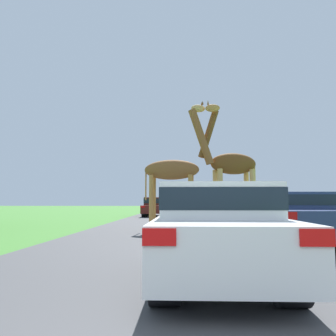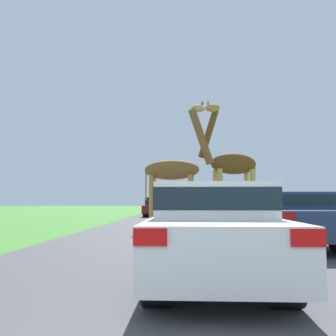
# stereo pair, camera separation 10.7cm
# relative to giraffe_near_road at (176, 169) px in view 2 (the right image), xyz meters

# --- Properties ---
(road) EXTENTS (7.75, 120.00, 0.00)m
(road) POSITION_rel_giraffe_near_road_xyz_m (0.27, 17.04, -2.37)
(road) COLOR #424244
(road) RESTS_ON ground
(giraffe_near_road) EXTENTS (2.98, 0.93, 5.03)m
(giraffe_near_road) POSITION_rel_giraffe_near_road_xyz_m (0.00, 0.00, 0.00)
(giraffe_near_road) COLOR #B77F3D
(giraffe_near_road) RESTS_ON ground
(giraffe_companion) EXTENTS (2.67, 1.12, 5.06)m
(giraffe_companion) POSITION_rel_giraffe_near_road_xyz_m (2.13, 0.30, 0.00)
(giraffe_companion) COLOR tan
(giraffe_companion) RESTS_ON ground
(car_lead_maroon) EXTENTS (1.70, 3.95, 1.39)m
(car_lead_maroon) POSITION_rel_giraffe_near_road_xyz_m (0.72, -8.48, -1.63)
(car_lead_maroon) COLOR silver
(car_lead_maroon) RESTS_ON ground
(car_queue_right) EXTENTS (1.92, 4.54, 1.40)m
(car_queue_right) POSITION_rel_giraffe_near_road_xyz_m (-1.72, 13.06, -1.63)
(car_queue_right) COLOR #561914
(car_queue_right) RESTS_ON ground
(car_queue_left) EXTENTS (1.76, 4.65, 1.36)m
(car_queue_left) POSITION_rel_giraffe_near_road_xyz_m (3.07, -4.15, -1.62)
(car_queue_left) COLOR navy
(car_queue_left) RESTS_ON ground
(car_far_ahead) EXTENTS (1.72, 3.93, 1.34)m
(car_far_ahead) POSITION_rel_giraffe_near_road_xyz_m (1.76, 8.38, -1.65)
(car_far_ahead) COLOR #144C28
(car_far_ahead) RESTS_ON ground
(car_verge_right) EXTENTS (1.94, 4.23, 1.28)m
(car_verge_right) POSITION_rel_giraffe_near_road_xyz_m (1.60, 17.43, -1.69)
(car_verge_right) COLOR silver
(car_verge_right) RESTS_ON ground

